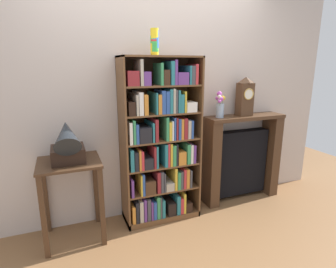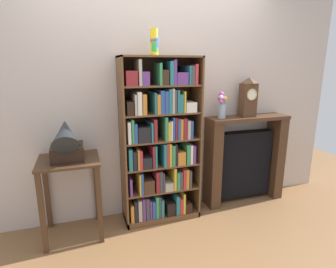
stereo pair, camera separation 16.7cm
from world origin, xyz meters
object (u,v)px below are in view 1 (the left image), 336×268
object	(u,v)px
bookshelf	(160,147)
gramophone	(67,143)
side_table_left	(71,182)
fireplace_mantel	(241,158)
mantel_clock	(245,97)
cup_stack	(155,42)
flower_vase	(220,106)

from	to	relation	value
bookshelf	gramophone	world-z (taller)	bookshelf
side_table_left	fireplace_mantel	bearing A→B (deg)	3.75
mantel_clock	fireplace_mantel	bearing A→B (deg)	49.26
cup_stack	flower_vase	xyz separation A→B (m)	(0.78, 0.06, -0.65)
cup_stack	flower_vase	distance (m)	1.02
bookshelf	fireplace_mantel	bearing A→B (deg)	3.83
gramophone	flower_vase	size ratio (longest dim) A/B	1.54
cup_stack	mantel_clock	size ratio (longest dim) A/B	0.55
fireplace_mantel	side_table_left	bearing A→B (deg)	-176.25
flower_vase	gramophone	bearing A→B (deg)	-174.02
bookshelf	mantel_clock	xyz separation A→B (m)	(1.05, 0.05, 0.47)
gramophone	mantel_clock	bearing A→B (deg)	4.95
gramophone	fireplace_mantel	distance (m)	2.03
bookshelf	flower_vase	distance (m)	0.82
mantel_clock	gramophone	bearing A→B (deg)	-175.05
bookshelf	gramophone	xyz separation A→B (m)	(-0.89, -0.12, 0.16)
flower_vase	fireplace_mantel	bearing A→B (deg)	3.64
bookshelf	side_table_left	bearing A→B (deg)	-176.34
cup_stack	flower_vase	bearing A→B (deg)	4.49
fireplace_mantel	flower_vase	size ratio (longest dim) A/B	3.58
bookshelf	mantel_clock	world-z (taller)	bookshelf
side_table_left	bookshelf	bearing A→B (deg)	3.66
fireplace_mantel	mantel_clock	world-z (taller)	mantel_clock
gramophone	flower_vase	world-z (taller)	flower_vase
side_table_left	mantel_clock	world-z (taller)	mantel_clock
gramophone	mantel_clock	size ratio (longest dim) A/B	1.02
bookshelf	cup_stack	xyz separation A→B (m)	(-0.05, -0.01, 1.03)
fireplace_mantel	mantel_clock	size ratio (longest dim) A/B	2.36
side_table_left	mantel_clock	xyz separation A→B (m)	(1.95, 0.11, 0.70)
cup_stack	gramophone	xyz separation A→B (m)	(-0.84, -0.11, -0.87)
bookshelf	fireplace_mantel	world-z (taller)	bookshelf
cup_stack	mantel_clock	bearing A→B (deg)	3.11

